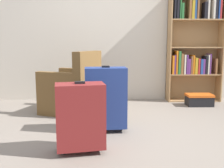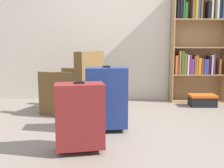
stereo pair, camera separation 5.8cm
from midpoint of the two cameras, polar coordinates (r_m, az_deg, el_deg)
The scene contains 8 objects.
ground_plane at distance 2.97m, azimuth -2.01°, elevation -10.95°, with size 8.18×8.18×0.00m, color slate.
back_wall at distance 4.75m, azimuth -1.85°, elevation 12.34°, with size 4.67×0.10×2.60m, color beige.
bookshelf at distance 4.79m, azimuth 16.99°, elevation 8.36°, with size 0.92×0.28×1.86m.
armchair at distance 3.89m, azimuth -8.98°, elevation -1.50°, with size 0.91×0.91×0.90m.
mug at distance 3.84m, azimuth -0.76°, elevation -5.61°, with size 0.12×0.08×0.10m.
storage_box at distance 4.50m, azimuth 18.07°, elevation -3.24°, with size 0.42×0.26×0.19m.
suitcase_navy_blue at distance 2.98m, azimuth -1.94°, elevation -3.01°, with size 0.48×0.27×0.76m.
suitcase_dark_red at distance 2.43m, azimuth -7.71°, elevation -6.91°, with size 0.48×0.33×0.67m.
Camera 1 is at (0.00, -2.80, 1.00)m, focal length 41.95 mm.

